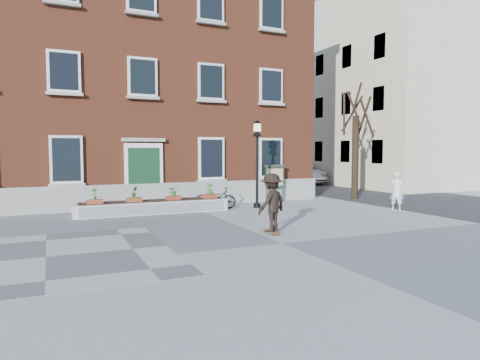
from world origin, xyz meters
name	(u,v)px	position (x,y,z in m)	size (l,w,h in m)	color
ground	(282,243)	(0.00, 0.00, 0.00)	(100.00, 100.00, 0.00)	#98989A
checker_patch	(46,257)	(-6.00, 1.00, 0.01)	(6.00, 6.00, 0.01)	#59595C
bicycle	(215,198)	(0.86, 7.49, 0.48)	(0.64, 1.82, 0.96)	black
parked_car	(299,173)	(11.76, 18.00, 0.82)	(1.73, 4.95, 1.63)	#ABADB0
bystander	(397,191)	(7.60, 3.56, 0.85)	(0.62, 0.41, 1.70)	silver
brick_building	(124,82)	(-2.00, 13.98, 6.30)	(18.40, 10.85, 12.60)	brown
planter_assembly	(153,206)	(-1.99, 7.18, 0.31)	(6.20, 1.12, 1.15)	silver
bare_tree	(355,146)	(9.01, 8.01, 2.79)	(1.83, 1.83, 6.16)	black
side_street	(350,99)	(17.99, 19.78, 7.02)	(15.20, 36.00, 14.50)	#3C3C3F
lamp_post	(257,151)	(2.66, 6.94, 2.54)	(0.40, 0.40, 3.93)	black
notice_board	(275,177)	(4.40, 8.45, 1.26)	(1.10, 0.16, 1.87)	#183021
skateboarder	(272,203)	(0.40, 1.38, 0.97)	(1.33, 1.09, 1.87)	brown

